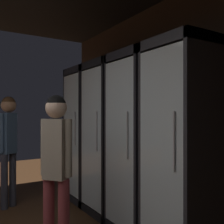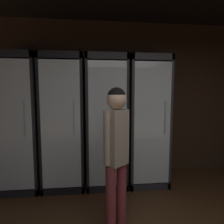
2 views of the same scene
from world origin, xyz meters
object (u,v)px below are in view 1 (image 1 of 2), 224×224
Objects in this scene: cooler_far_left at (92,135)px; shopper_near at (56,159)px; cooler_center at (145,143)px; shopper_far at (9,138)px; cooler_left at (114,138)px; cooler_right at (189,150)px.

cooler_far_left reaches higher than shopper_near.
cooler_far_left is 1.00× the size of cooler_center.
shopper_near is (1.39, -1.11, -0.08)m from cooler_far_left.
shopper_near is 0.96× the size of shopper_far.
cooler_far_left is 0.67m from cooler_left.
cooler_right is at bearing 28.50° from shopper_far.
cooler_far_left is 1.27m from shopper_far.
cooler_center is at bearing 0.07° from cooler_far_left.
shopper_far is (-0.94, -1.24, -0.01)m from cooler_left.
cooler_center is 1.35× the size of shopper_near.
shopper_far is at bearing -151.50° from cooler_right.
shopper_near is (-0.63, -1.11, -0.08)m from cooler_right.
cooler_left and cooler_center have the same top height.
cooler_right is 1.35× the size of shopper_near.
shopper_far is at bearing -175.65° from shopper_near.
cooler_left is at bearing 179.96° from cooler_right.
cooler_left is 1.35m from cooler_right.
cooler_left is 0.67m from cooler_center.
cooler_center is 1.12m from shopper_near.
cooler_far_left is 1.78m from shopper_near.
cooler_center is (0.67, -0.00, 0.00)m from cooler_left.
cooler_right is at bearing 60.35° from shopper_near.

